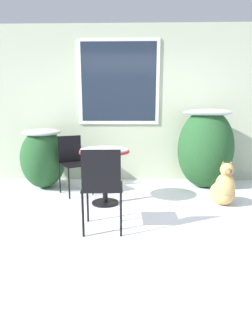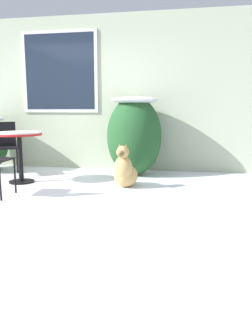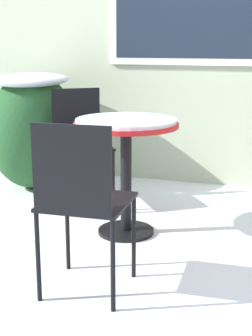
{
  "view_description": "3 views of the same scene",
  "coord_description": "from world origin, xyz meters",
  "px_view_note": "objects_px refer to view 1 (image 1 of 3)",
  "views": [
    {
      "loc": [
        0.08,
        -2.82,
        1.25
      ],
      "look_at": [
        0.0,
        0.6,
        0.55
      ],
      "focal_mm": 28.0,
      "sensor_mm": 36.0,
      "label": 1
    },
    {
      "loc": [
        2.23,
        -3.87,
        1.11
      ],
      "look_at": [
        1.36,
        0.77,
        0.28
      ],
      "focal_mm": 35.0,
      "sensor_mm": 36.0,
      "label": 2
    },
    {
      "loc": [
        0.73,
        -2.41,
        1.28
      ],
      "look_at": [
        -0.3,
        0.75,
        0.46
      ],
      "focal_mm": 55.0,
      "sensor_mm": 36.0,
      "label": 3
    }
  ],
  "objects_px": {
    "patio_chair_near_table": "(73,161)",
    "patio_table": "(105,160)",
    "patio_chair_far_side": "(102,185)",
    "dog": "(223,189)"
  },
  "relations": [
    {
      "from": "patio_table",
      "to": "dog",
      "type": "bearing_deg",
      "value": -0.93
    },
    {
      "from": "patio_table",
      "to": "patio_chair_far_side",
      "type": "bearing_deg",
      "value": -85.73
    },
    {
      "from": "patio_table",
      "to": "dog",
      "type": "relative_size",
      "value": 1.23
    },
    {
      "from": "dog",
      "to": "patio_chair_near_table",
      "type": "bearing_deg",
      "value": 172.52
    },
    {
      "from": "patio_chair_far_side",
      "to": "dog",
      "type": "relative_size",
      "value": 1.43
    },
    {
      "from": "patio_chair_far_side",
      "to": "patio_chair_near_table",
      "type": "bearing_deg",
      "value": -68.99
    },
    {
      "from": "patio_table",
      "to": "patio_chair_far_side",
      "type": "xyz_separation_m",
      "value": [
        0.07,
        -0.91,
        -0.11
      ]
    },
    {
      "from": "patio_table",
      "to": "dog",
      "type": "height_order",
      "value": "patio_table"
    },
    {
      "from": "patio_chair_near_table",
      "to": "patio_table",
      "type": "bearing_deg",
      "value": -78.98
    },
    {
      "from": "patio_table",
      "to": "patio_chair_far_side",
      "type": "height_order",
      "value": "patio_chair_far_side"
    }
  ]
}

